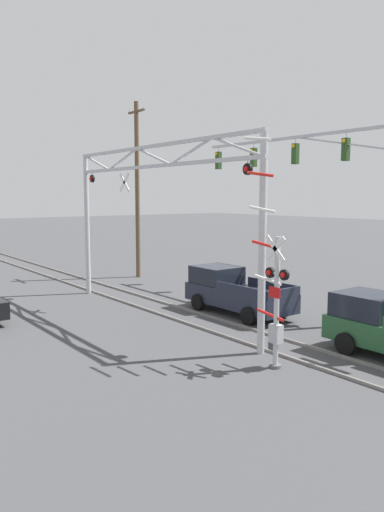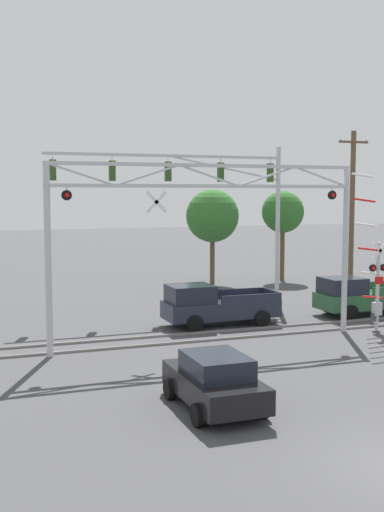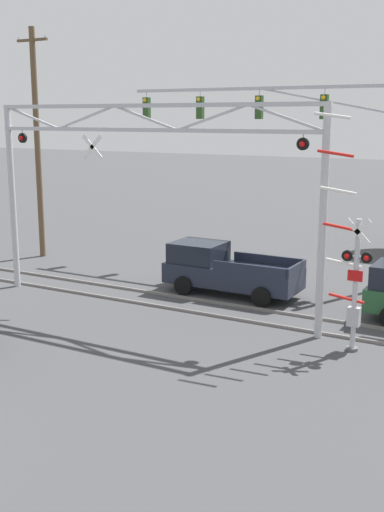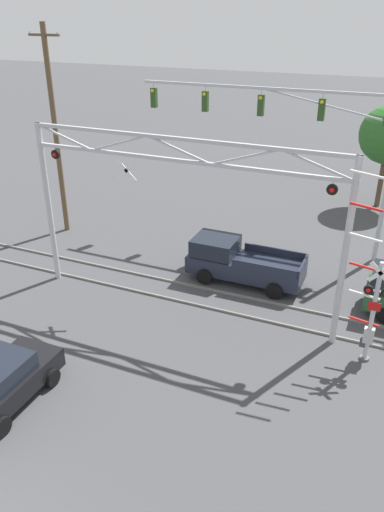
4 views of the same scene
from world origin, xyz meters
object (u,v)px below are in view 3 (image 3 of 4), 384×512
at_px(pickup_truck_lead, 225,270).
at_px(utility_pole_left, 37,142).
at_px(traffic_signal_span, 318,131).
at_px(crossing_gantry, 146,172).
at_px(crossing_signal_mast, 352,278).

bearing_deg(pickup_truck_lead, utility_pole_left, 171.02).
xyz_separation_m(traffic_signal_span, pickup_truck_lead, (-2.01, -4.64, -5.26)).
relative_size(crossing_gantry, pickup_truck_lead, 2.45).
height_order(crossing_signal_mast, traffic_signal_span, traffic_signal_span).
bearing_deg(traffic_signal_span, crossing_signal_mast, -64.75).
distance_m(crossing_gantry, pickup_truck_lead, 5.34).
bearing_deg(crossing_signal_mast, crossing_gantry, 175.10).
relative_size(traffic_signal_span, pickup_truck_lead, 2.42).
bearing_deg(crossing_signal_mast, traffic_signal_span, 115.25).
bearing_deg(crossing_signal_mast, pickup_truck_lead, 147.42).
bearing_deg(traffic_signal_span, pickup_truck_lead, -113.39).
xyz_separation_m(traffic_signal_span, utility_pole_left, (-13.00, -2.91, -0.60)).
distance_m(traffic_signal_span, utility_pole_left, 13.33).
distance_m(crossing_signal_mast, utility_pole_left, 18.21).
relative_size(traffic_signal_span, utility_pole_left, 1.18).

